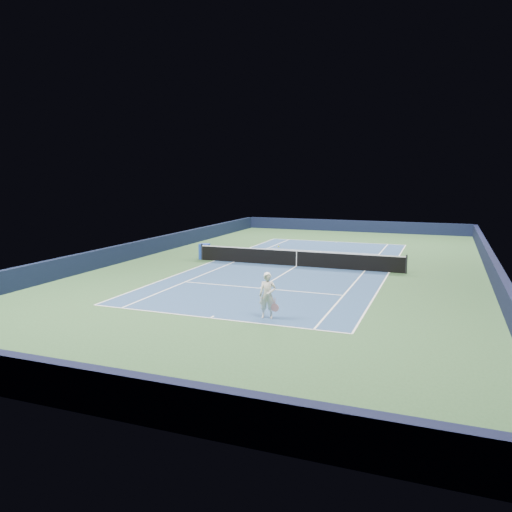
% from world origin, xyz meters
% --- Properties ---
extents(ground, '(40.00, 40.00, 0.00)m').
position_xyz_m(ground, '(0.00, 0.00, 0.00)').
color(ground, '#2A4B29').
rests_on(ground, ground).
extents(wall_far, '(22.00, 0.35, 1.10)m').
position_xyz_m(wall_far, '(0.00, 19.82, 0.55)').
color(wall_far, black).
rests_on(wall_far, ground).
extents(wall_near, '(22.00, 0.35, 1.10)m').
position_xyz_m(wall_near, '(0.00, -19.82, 0.55)').
color(wall_near, black).
rests_on(wall_near, ground).
extents(wall_right, '(0.35, 40.00, 1.10)m').
position_xyz_m(wall_right, '(10.82, 0.00, 0.55)').
color(wall_right, black).
rests_on(wall_right, ground).
extents(wall_left, '(0.35, 40.00, 1.10)m').
position_xyz_m(wall_left, '(-10.82, 0.00, 0.55)').
color(wall_left, black).
rests_on(wall_left, ground).
extents(court_surface, '(10.97, 23.77, 0.01)m').
position_xyz_m(court_surface, '(0.00, 0.00, 0.00)').
color(court_surface, navy).
rests_on(court_surface, ground).
extents(baseline_far, '(10.97, 0.08, 0.00)m').
position_xyz_m(baseline_far, '(0.00, 11.88, 0.01)').
color(baseline_far, white).
rests_on(baseline_far, ground).
extents(baseline_near, '(10.97, 0.08, 0.00)m').
position_xyz_m(baseline_near, '(0.00, -11.88, 0.01)').
color(baseline_near, white).
rests_on(baseline_near, ground).
extents(sideline_doubles_right, '(0.08, 23.77, 0.00)m').
position_xyz_m(sideline_doubles_right, '(5.49, 0.00, 0.01)').
color(sideline_doubles_right, white).
rests_on(sideline_doubles_right, ground).
extents(sideline_doubles_left, '(0.08, 23.77, 0.00)m').
position_xyz_m(sideline_doubles_left, '(-5.49, 0.00, 0.01)').
color(sideline_doubles_left, white).
rests_on(sideline_doubles_left, ground).
extents(sideline_singles_right, '(0.08, 23.77, 0.00)m').
position_xyz_m(sideline_singles_right, '(4.12, 0.00, 0.01)').
color(sideline_singles_right, white).
rests_on(sideline_singles_right, ground).
extents(sideline_singles_left, '(0.08, 23.77, 0.00)m').
position_xyz_m(sideline_singles_left, '(-4.12, 0.00, 0.01)').
color(sideline_singles_left, white).
rests_on(sideline_singles_left, ground).
extents(service_line_far, '(8.23, 0.08, 0.00)m').
position_xyz_m(service_line_far, '(0.00, 6.40, 0.01)').
color(service_line_far, white).
rests_on(service_line_far, ground).
extents(service_line_near, '(8.23, 0.08, 0.00)m').
position_xyz_m(service_line_near, '(0.00, -6.40, 0.01)').
color(service_line_near, white).
rests_on(service_line_near, ground).
extents(center_service_line, '(0.08, 12.80, 0.00)m').
position_xyz_m(center_service_line, '(0.00, 0.00, 0.01)').
color(center_service_line, white).
rests_on(center_service_line, ground).
extents(center_mark_far, '(0.08, 0.30, 0.00)m').
position_xyz_m(center_mark_far, '(0.00, 11.73, 0.01)').
color(center_mark_far, white).
rests_on(center_mark_far, ground).
extents(center_mark_near, '(0.08, 0.30, 0.00)m').
position_xyz_m(center_mark_near, '(0.00, -11.73, 0.01)').
color(center_mark_near, white).
rests_on(center_mark_near, ground).
extents(tennis_net, '(12.90, 0.10, 1.07)m').
position_xyz_m(tennis_net, '(0.00, 0.00, 0.50)').
color(tennis_net, black).
rests_on(tennis_net, ground).
extents(sponsor_cube, '(0.69, 0.64, 1.02)m').
position_xyz_m(sponsor_cube, '(-6.40, 0.36, 0.51)').
color(sponsor_cube, '#1B3CA5').
rests_on(sponsor_cube, ground).
extents(tennis_player, '(0.84, 1.31, 2.71)m').
position_xyz_m(tennis_player, '(2.07, -11.08, 0.90)').
color(tennis_player, white).
rests_on(tennis_player, ground).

